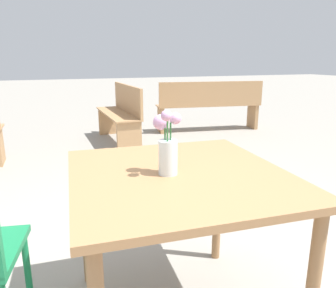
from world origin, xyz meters
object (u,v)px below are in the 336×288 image
object	(u,v)px
bench_middle	(122,113)
bench_far	(210,104)
table_front	(178,193)
flower_vase	(167,149)

from	to	relation	value
bench_middle	bench_far	bearing A→B (deg)	9.49
table_front	bench_middle	size ratio (longest dim) A/B	0.71
bench_far	table_front	bearing A→B (deg)	-119.83
flower_vase	bench_middle	size ratio (longest dim) A/B	0.20
flower_vase	bench_middle	world-z (taller)	flower_vase
table_front	bench_middle	xyz separation A→B (m)	(0.55, 3.47, -0.20)
flower_vase	bench_far	distance (m)	4.36
bench_middle	bench_far	xyz separation A→B (m)	(1.60, 0.27, 0.02)
table_front	flower_vase	size ratio (longest dim) A/B	3.65
flower_vase	bench_far	xyz separation A→B (m)	(2.20, 3.74, -0.38)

